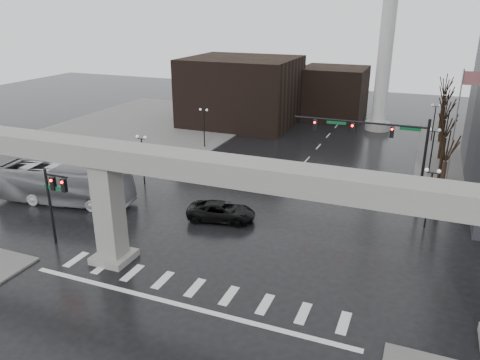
# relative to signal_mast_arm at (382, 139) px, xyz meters

# --- Properties ---
(ground) EXTENTS (160.00, 160.00, 0.00)m
(ground) POSITION_rel_signal_mast_arm_xyz_m (-8.99, -18.80, -5.83)
(ground) COLOR black
(ground) RESTS_ON ground
(sidewalk_nw) EXTENTS (28.00, 36.00, 0.15)m
(sidewalk_nw) POSITION_rel_signal_mast_arm_xyz_m (-34.99, 17.20, -5.75)
(sidewalk_nw) COLOR #605E5B
(sidewalk_nw) RESTS_ON ground
(elevated_guideway) EXTENTS (48.00, 2.60, 8.70)m
(elevated_guideway) POSITION_rel_signal_mast_arm_xyz_m (-7.73, -18.80, 1.05)
(elevated_guideway) COLOR gray
(elevated_guideway) RESTS_ON ground
(building_far_left) EXTENTS (16.00, 14.00, 10.00)m
(building_far_left) POSITION_rel_signal_mast_arm_xyz_m (-22.99, 23.20, -0.83)
(building_far_left) COLOR black
(building_far_left) RESTS_ON ground
(building_far_mid) EXTENTS (10.00, 10.00, 8.00)m
(building_far_mid) POSITION_rel_signal_mast_arm_xyz_m (-10.99, 33.20, -1.83)
(building_far_mid) COLOR black
(building_far_mid) RESTS_ON ground
(smokestack) EXTENTS (3.60, 3.60, 30.00)m
(smokestack) POSITION_rel_signal_mast_arm_xyz_m (-2.99, 27.20, 7.52)
(smokestack) COLOR beige
(smokestack) RESTS_ON ground
(signal_mast_arm) EXTENTS (12.12, 0.43, 8.00)m
(signal_mast_arm) POSITION_rel_signal_mast_arm_xyz_m (0.00, 0.00, 0.00)
(signal_mast_arm) COLOR black
(signal_mast_arm) RESTS_ON ground
(signal_left_pole) EXTENTS (2.30, 0.30, 6.00)m
(signal_left_pole) POSITION_rel_signal_mast_arm_xyz_m (-21.24, -18.30, -1.76)
(signal_left_pole) COLOR black
(signal_left_pole) RESTS_ON ground
(flagpole_assembly) EXTENTS (2.06, 0.12, 12.00)m
(flagpole_assembly) POSITION_rel_signal_mast_arm_xyz_m (6.30, 3.20, 1.70)
(flagpole_assembly) COLOR silver
(flagpole_assembly) RESTS_ON ground
(lamp_right_0) EXTENTS (1.22, 0.32, 5.11)m
(lamp_right_0) POSITION_rel_signal_mast_arm_xyz_m (4.51, -4.80, -2.36)
(lamp_right_0) COLOR black
(lamp_right_0) RESTS_ON ground
(lamp_right_1) EXTENTS (1.22, 0.32, 5.11)m
(lamp_right_1) POSITION_rel_signal_mast_arm_xyz_m (4.51, 9.20, -2.36)
(lamp_right_1) COLOR black
(lamp_right_1) RESTS_ON ground
(lamp_right_2) EXTENTS (1.22, 0.32, 5.11)m
(lamp_right_2) POSITION_rel_signal_mast_arm_xyz_m (4.51, 23.20, -2.36)
(lamp_right_2) COLOR black
(lamp_right_2) RESTS_ON ground
(lamp_left_0) EXTENTS (1.22, 0.32, 5.11)m
(lamp_left_0) POSITION_rel_signal_mast_arm_xyz_m (-22.49, -4.80, -2.36)
(lamp_left_0) COLOR black
(lamp_left_0) RESTS_ON ground
(lamp_left_1) EXTENTS (1.22, 0.32, 5.11)m
(lamp_left_1) POSITION_rel_signal_mast_arm_xyz_m (-22.49, 9.20, -2.36)
(lamp_left_1) COLOR black
(lamp_left_1) RESTS_ON ground
(lamp_left_2) EXTENTS (1.22, 0.32, 5.11)m
(lamp_left_2) POSITION_rel_signal_mast_arm_xyz_m (-22.49, 23.20, -2.36)
(lamp_left_2) COLOR black
(lamp_left_2) RESTS_ON ground
(tree_right_0) EXTENTS (1.09, 1.58, 7.50)m
(tree_right_0) POSITION_rel_signal_mast_arm_xyz_m (5.54, -0.78, -3.04)
(tree_right_0) COLOR black
(tree_right_0) RESTS_ON ground
(tree_right_1) EXTENTS (1.09, 1.61, 7.67)m
(tree_right_1) POSITION_rel_signal_mast_arm_xyz_m (5.54, 7.22, -2.98)
(tree_right_1) COLOR black
(tree_right_1) RESTS_ON ground
(tree_right_2) EXTENTS (1.10, 1.63, 7.85)m
(tree_right_2) POSITION_rel_signal_mast_arm_xyz_m (5.54, 15.22, -2.91)
(tree_right_2) COLOR black
(tree_right_2) RESTS_ON ground
(tree_right_3) EXTENTS (1.11, 1.66, 8.02)m
(tree_right_3) POSITION_rel_signal_mast_arm_xyz_m (5.54, 23.22, -2.85)
(tree_right_3) COLOR black
(tree_right_3) RESTS_ON ground
(tree_right_4) EXTENTS (1.12, 1.69, 8.19)m
(tree_right_4) POSITION_rel_signal_mast_arm_xyz_m (5.54, 31.22, -2.79)
(tree_right_4) COLOR black
(tree_right_4) RESTS_ON ground
(pickup_truck) EXTENTS (6.15, 3.68, 1.60)m
(pickup_truck) POSITION_rel_signal_mast_arm_xyz_m (-11.58, -9.84, -5.03)
(pickup_truck) COLOR black
(pickup_truck) RESTS_ON ground
(city_bus) EXTENTS (13.23, 4.91, 3.60)m
(city_bus) POSITION_rel_signal_mast_arm_xyz_m (-26.51, -11.73, -4.03)
(city_bus) COLOR #A3A3A8
(city_bus) RESTS_ON ground
(far_car) EXTENTS (2.43, 4.56, 1.48)m
(far_car) POSITION_rel_signal_mast_arm_xyz_m (-14.11, 1.93, -5.09)
(far_car) COLOR black
(far_car) RESTS_ON ground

